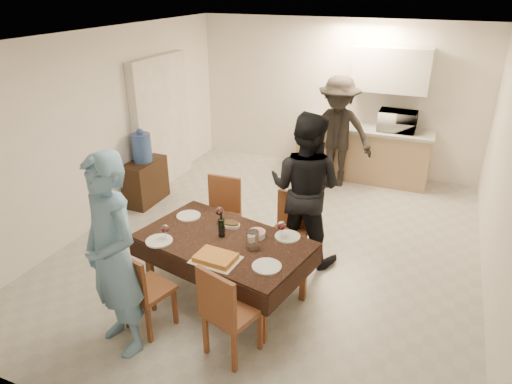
# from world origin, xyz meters

# --- Properties ---
(floor) EXTENTS (5.00, 6.00, 0.02)m
(floor) POSITION_xyz_m (0.00, 0.00, 0.00)
(floor) COLOR #ABABA6
(floor) RESTS_ON ground
(ceiling) EXTENTS (5.00, 6.00, 0.02)m
(ceiling) POSITION_xyz_m (0.00, 0.00, 2.60)
(ceiling) COLOR white
(ceiling) RESTS_ON wall_back
(wall_back) EXTENTS (5.00, 0.02, 2.60)m
(wall_back) POSITION_xyz_m (0.00, 3.00, 1.30)
(wall_back) COLOR white
(wall_back) RESTS_ON floor
(wall_front) EXTENTS (5.00, 0.02, 2.60)m
(wall_front) POSITION_xyz_m (0.00, -3.00, 1.30)
(wall_front) COLOR white
(wall_front) RESTS_ON floor
(wall_left) EXTENTS (0.02, 6.00, 2.60)m
(wall_left) POSITION_xyz_m (-2.50, 0.00, 1.30)
(wall_left) COLOR white
(wall_left) RESTS_ON floor
(wall_right) EXTENTS (0.02, 6.00, 2.60)m
(wall_right) POSITION_xyz_m (2.50, 0.00, 1.30)
(wall_right) COLOR white
(wall_right) RESTS_ON floor
(stub_partition) EXTENTS (0.15, 1.40, 2.10)m
(stub_partition) POSITION_xyz_m (-2.42, 1.20, 1.05)
(stub_partition) COLOR white
(stub_partition) RESTS_ON floor
(kitchen_base_cabinet) EXTENTS (2.20, 0.60, 0.86)m
(kitchen_base_cabinet) POSITION_xyz_m (0.60, 2.68, 0.43)
(kitchen_base_cabinet) COLOR #A17E61
(kitchen_base_cabinet) RESTS_ON floor
(kitchen_worktop) EXTENTS (2.24, 0.64, 0.05)m
(kitchen_worktop) POSITION_xyz_m (0.60, 2.68, 0.89)
(kitchen_worktop) COLOR #9B9C97
(kitchen_worktop) RESTS_ON kitchen_base_cabinet
(upper_cabinet) EXTENTS (1.20, 0.34, 0.70)m
(upper_cabinet) POSITION_xyz_m (0.90, 2.82, 1.85)
(upper_cabinet) COLOR silver
(upper_cabinet) RESTS_ON wall_back
(dining_table) EXTENTS (1.94, 1.37, 0.69)m
(dining_table) POSITION_xyz_m (-0.13, -1.17, 0.66)
(dining_table) COLOR black
(dining_table) RESTS_ON floor
(chair_near_left) EXTENTS (0.50, 0.51, 0.49)m
(chair_near_left) POSITION_xyz_m (-0.58, -2.01, 0.55)
(chair_near_left) COLOR brown
(chair_near_left) RESTS_ON floor
(chair_near_right) EXTENTS (0.55, 0.55, 0.52)m
(chair_near_right) POSITION_xyz_m (0.32, -2.01, 0.59)
(chair_near_right) COLOR brown
(chair_near_right) RESTS_ON floor
(chair_far_left) EXTENTS (0.45, 0.45, 0.52)m
(chair_far_left) POSITION_xyz_m (-0.58, -0.51, 0.59)
(chair_far_left) COLOR brown
(chair_far_left) RESTS_ON floor
(chair_far_right) EXTENTS (0.43, 0.43, 0.49)m
(chair_far_right) POSITION_xyz_m (0.32, -0.51, 0.56)
(chair_far_right) COLOR brown
(chair_far_right) RESTS_ON floor
(console) EXTENTS (0.36, 0.73, 0.67)m
(console) POSITION_xyz_m (-2.28, 0.43, 0.34)
(console) COLOR black
(console) RESTS_ON floor
(water_jug) EXTENTS (0.28, 0.28, 0.43)m
(water_jug) POSITION_xyz_m (-2.28, 0.43, 0.89)
(water_jug) COLOR #3E62B1
(water_jug) RESTS_ON console
(wine_bottle) EXTENTS (0.07, 0.07, 0.28)m
(wine_bottle) POSITION_xyz_m (-0.18, -1.12, 0.83)
(wine_bottle) COLOR black
(wine_bottle) RESTS_ON dining_table
(water_pitcher) EXTENTS (0.13, 0.13, 0.20)m
(water_pitcher) POSITION_xyz_m (0.22, -1.22, 0.79)
(water_pitcher) COLOR white
(water_pitcher) RESTS_ON dining_table
(savoury_tart) EXTENTS (0.47, 0.36, 0.06)m
(savoury_tart) POSITION_xyz_m (-0.03, -1.55, 0.72)
(savoury_tart) COLOR gold
(savoury_tart) RESTS_ON dining_table
(salad_bowl) EXTENTS (0.18, 0.18, 0.07)m
(salad_bowl) POSITION_xyz_m (0.17, -0.99, 0.72)
(salad_bowl) COLOR silver
(salad_bowl) RESTS_ON dining_table
(mushroom_dish) EXTENTS (0.19, 0.19, 0.03)m
(mushroom_dish) POSITION_xyz_m (-0.18, -0.89, 0.71)
(mushroom_dish) COLOR silver
(mushroom_dish) RESTS_ON dining_table
(wine_glass_a) EXTENTS (0.08, 0.08, 0.19)m
(wine_glass_a) POSITION_xyz_m (-0.68, -1.42, 0.78)
(wine_glass_a) COLOR white
(wine_glass_a) RESTS_ON dining_table
(wine_glass_b) EXTENTS (0.09, 0.09, 0.21)m
(wine_glass_b) POSITION_xyz_m (0.42, -0.92, 0.80)
(wine_glass_b) COLOR white
(wine_glass_b) RESTS_ON dining_table
(wine_glass_c) EXTENTS (0.09, 0.09, 0.21)m
(wine_glass_c) POSITION_xyz_m (-0.33, -0.87, 0.79)
(wine_glass_c) COLOR white
(wine_glass_c) RESTS_ON dining_table
(plate_near_left) EXTENTS (0.28, 0.28, 0.02)m
(plate_near_left) POSITION_xyz_m (-0.73, -1.47, 0.70)
(plate_near_left) COLOR silver
(plate_near_left) RESTS_ON dining_table
(plate_near_right) EXTENTS (0.28, 0.28, 0.02)m
(plate_near_right) POSITION_xyz_m (0.47, -1.47, 0.70)
(plate_near_right) COLOR silver
(plate_near_right) RESTS_ON dining_table
(plate_far_left) EXTENTS (0.28, 0.28, 0.02)m
(plate_far_left) POSITION_xyz_m (-0.73, -0.87, 0.70)
(plate_far_left) COLOR silver
(plate_far_left) RESTS_ON dining_table
(plate_far_right) EXTENTS (0.27, 0.27, 0.02)m
(plate_far_right) POSITION_xyz_m (0.47, -0.87, 0.70)
(plate_far_right) COLOR silver
(plate_far_right) RESTS_ON dining_table
(microwave) EXTENTS (0.59, 0.40, 0.33)m
(microwave) POSITION_xyz_m (1.11, 2.68, 1.07)
(microwave) COLOR silver
(microwave) RESTS_ON kitchen_worktop
(person_near) EXTENTS (0.82, 0.69, 1.93)m
(person_near) POSITION_xyz_m (-0.68, -2.22, 0.96)
(person_near) COLOR #5F8CB0
(person_near) RESTS_ON floor
(person_far) EXTENTS (0.96, 0.77, 1.85)m
(person_far) POSITION_xyz_m (0.42, -0.12, 0.93)
(person_far) COLOR black
(person_far) RESTS_ON floor
(person_kitchen) EXTENTS (1.17, 0.67, 1.81)m
(person_kitchen) POSITION_xyz_m (0.23, 2.23, 0.91)
(person_kitchen) COLOR black
(person_kitchen) RESTS_ON floor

